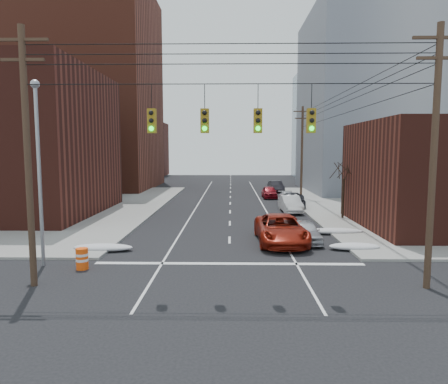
{
  "coord_description": "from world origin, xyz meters",
  "views": [
    {
      "loc": [
        0.1,
        -13.74,
        5.91
      ],
      "look_at": [
        -0.39,
        13.67,
        3.0
      ],
      "focal_mm": 32.0,
      "sensor_mm": 36.0,
      "label": 1
    }
  ],
  "objects_px": {
    "lot_car_d": "(53,195)",
    "construction_barrel": "(82,258)",
    "parked_car_d": "(289,198)",
    "red_pickup": "(281,229)",
    "parked_car_c": "(293,200)",
    "parked_car_a": "(305,231)",
    "lot_car_b": "(88,196)",
    "parked_car_f": "(276,186)",
    "parked_car_b": "(291,204)",
    "lot_car_a": "(64,206)",
    "parked_car_e": "(269,192)",
    "lot_car_c": "(3,208)"
  },
  "relations": [
    {
      "from": "parked_car_c",
      "to": "parked_car_f",
      "type": "bearing_deg",
      "value": 97.58
    },
    {
      "from": "parked_car_b",
      "to": "lot_car_d",
      "type": "distance_m",
      "value": 26.13
    },
    {
      "from": "parked_car_c",
      "to": "parked_car_d",
      "type": "distance_m",
      "value": 2.69
    },
    {
      "from": "lot_car_b",
      "to": "lot_car_c",
      "type": "xyz_separation_m",
      "value": [
        -3.79,
        -9.93,
        0.06
      ]
    },
    {
      "from": "parked_car_a",
      "to": "lot_car_d",
      "type": "bearing_deg",
      "value": 141.32
    },
    {
      "from": "parked_car_a",
      "to": "lot_car_c",
      "type": "bearing_deg",
      "value": 159.13
    },
    {
      "from": "parked_car_e",
      "to": "lot_car_d",
      "type": "bearing_deg",
      "value": -168.39
    },
    {
      "from": "red_pickup",
      "to": "lot_car_b",
      "type": "height_order",
      "value": "red_pickup"
    },
    {
      "from": "parked_car_d",
      "to": "parked_car_e",
      "type": "xyz_separation_m",
      "value": [
        -1.6,
        5.48,
        0.09
      ]
    },
    {
      "from": "parked_car_c",
      "to": "red_pickup",
      "type": "bearing_deg",
      "value": -93.76
    },
    {
      "from": "parked_car_c",
      "to": "parked_car_f",
      "type": "xyz_separation_m",
      "value": [
        0.0,
        15.43,
        0.02
      ]
    },
    {
      "from": "parked_car_f",
      "to": "parked_car_b",
      "type": "bearing_deg",
      "value": -97.25
    },
    {
      "from": "lot_car_b",
      "to": "lot_car_d",
      "type": "bearing_deg",
      "value": 108.51
    },
    {
      "from": "construction_barrel",
      "to": "parked_car_e",
      "type": "bearing_deg",
      "value": 67.83
    },
    {
      "from": "red_pickup",
      "to": "lot_car_b",
      "type": "xyz_separation_m",
      "value": [
        -19.01,
        18.59,
        -0.06
      ]
    },
    {
      "from": "red_pickup",
      "to": "parked_car_f",
      "type": "relative_size",
      "value": 1.37
    },
    {
      "from": "parked_car_c",
      "to": "lot_car_a",
      "type": "height_order",
      "value": "parked_car_c"
    },
    {
      "from": "parked_car_f",
      "to": "lot_car_b",
      "type": "xyz_separation_m",
      "value": [
        -22.15,
        -12.52,
        0.07
      ]
    },
    {
      "from": "parked_car_d",
      "to": "lot_car_b",
      "type": "xyz_separation_m",
      "value": [
        -22.15,
        0.22,
        0.2
      ]
    },
    {
      "from": "parked_car_a",
      "to": "parked_car_e",
      "type": "distance_m",
      "value": 23.59
    },
    {
      "from": "construction_barrel",
      "to": "parked_car_b",
      "type": "bearing_deg",
      "value": 54.72
    },
    {
      "from": "lot_car_b",
      "to": "construction_barrel",
      "type": "height_order",
      "value": "lot_car_b"
    },
    {
      "from": "red_pickup",
      "to": "parked_car_c",
      "type": "relative_size",
      "value": 1.18
    },
    {
      "from": "lot_car_b",
      "to": "lot_car_c",
      "type": "distance_m",
      "value": 10.63
    },
    {
      "from": "parked_car_b",
      "to": "lot_car_b",
      "type": "height_order",
      "value": "parked_car_b"
    },
    {
      "from": "parked_car_a",
      "to": "parked_car_d",
      "type": "distance_m",
      "value": 18.18
    },
    {
      "from": "lot_car_c",
      "to": "parked_car_c",
      "type": "bearing_deg",
      "value": -66.04
    },
    {
      "from": "parked_car_e",
      "to": "lot_car_a",
      "type": "height_order",
      "value": "lot_car_a"
    },
    {
      "from": "parked_car_e",
      "to": "parked_car_c",
      "type": "bearing_deg",
      "value": -79.35
    },
    {
      "from": "parked_car_a",
      "to": "lot_car_a",
      "type": "height_order",
      "value": "lot_car_a"
    },
    {
      "from": "parked_car_d",
      "to": "lot_car_d",
      "type": "distance_m",
      "value": 26.09
    },
    {
      "from": "parked_car_a",
      "to": "lot_car_c",
      "type": "xyz_separation_m",
      "value": [
        -24.39,
        8.4,
        0.19
      ]
    },
    {
      "from": "parked_car_c",
      "to": "lot_car_c",
      "type": "relative_size",
      "value": 1.06
    },
    {
      "from": "parked_car_c",
      "to": "lot_car_a",
      "type": "bearing_deg",
      "value": -159.2
    },
    {
      "from": "red_pickup",
      "to": "lot_car_d",
      "type": "relative_size",
      "value": 1.49
    },
    {
      "from": "lot_car_a",
      "to": "lot_car_d",
      "type": "height_order",
      "value": "lot_car_d"
    },
    {
      "from": "lot_car_d",
      "to": "construction_barrel",
      "type": "xyz_separation_m",
      "value": [
        12.41,
        -24.43,
        -0.33
      ]
    },
    {
      "from": "parked_car_c",
      "to": "parked_car_a",
      "type": "bearing_deg",
      "value": -88.15
    },
    {
      "from": "parked_car_a",
      "to": "lot_car_b",
      "type": "height_order",
      "value": "lot_car_b"
    },
    {
      "from": "construction_barrel",
      "to": "parked_car_d",
      "type": "bearing_deg",
      "value": 60.49
    },
    {
      "from": "red_pickup",
      "to": "construction_barrel",
      "type": "relative_size",
      "value": 6.04
    },
    {
      "from": "parked_car_c",
      "to": "parked_car_e",
      "type": "xyz_separation_m",
      "value": [
        -1.6,
        8.17,
        -0.02
      ]
    },
    {
      "from": "parked_car_c",
      "to": "parked_car_e",
      "type": "height_order",
      "value": "parked_car_c"
    },
    {
      "from": "lot_car_d",
      "to": "construction_barrel",
      "type": "bearing_deg",
      "value": -169.32
    },
    {
      "from": "parked_car_c",
      "to": "construction_barrel",
      "type": "relative_size",
      "value": 5.11
    },
    {
      "from": "lot_car_b",
      "to": "construction_barrel",
      "type": "relative_size",
      "value": 4.65
    },
    {
      "from": "parked_car_d",
      "to": "construction_barrel",
      "type": "height_order",
      "value": "parked_car_d"
    },
    {
      "from": "parked_car_f",
      "to": "parked_car_e",
      "type": "bearing_deg",
      "value": -107.65
    },
    {
      "from": "parked_car_e",
      "to": "lot_car_d",
      "type": "height_order",
      "value": "lot_car_d"
    },
    {
      "from": "red_pickup",
      "to": "parked_car_d",
      "type": "bearing_deg",
      "value": 79.1
    }
  ]
}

